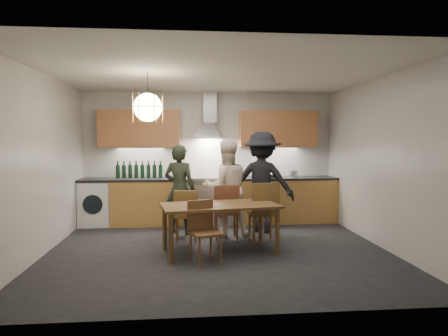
{
  "coord_description": "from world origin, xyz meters",
  "views": [
    {
      "loc": [
        -0.45,
        -5.85,
        1.64
      ],
      "look_at": [
        0.13,
        0.4,
        1.2
      ],
      "focal_mm": 32.0,
      "sensor_mm": 36.0,
      "label": 1
    }
  ],
  "objects": [
    {
      "name": "chair_back_mid",
      "position": [
        0.19,
        0.6,
        0.52
      ],
      "size": [
        0.41,
        0.41,
        0.91
      ],
      "rotation": [
        0.0,
        0.0,
        3.14
      ],
      "color": "brown",
      "rests_on": "ground"
    },
    {
      "name": "chair_front",
      "position": [
        -0.24,
        -0.55,
        0.47
      ],
      "size": [
        0.48,
        0.48,
        0.83
      ],
      "rotation": [
        0.0,
        0.0,
        0.38
      ],
      "color": "brown",
      "rests_on": "ground"
    },
    {
      "name": "counter_run",
      "position": [
        0.02,
        1.95,
        0.45
      ],
      "size": [
        5.0,
        0.62,
        0.9
      ],
      "color": "tan",
      "rests_on": "ground"
    },
    {
      "name": "person_right",
      "position": [
        0.88,
        1.17,
        0.89
      ],
      "size": [
        1.31,
        1.0,
        1.79
      ],
      "primitive_type": "imported",
      "rotation": [
        0.0,
        0.0,
        2.81
      ],
      "color": "black",
      "rests_on": "ground"
    },
    {
      "name": "ground",
      "position": [
        0.0,
        0.0,
        0.0
      ],
      "size": [
        5.0,
        5.0,
        0.0
      ],
      "primitive_type": "plane",
      "color": "black",
      "rests_on": "ground"
    },
    {
      "name": "stock_pot",
      "position": [
        1.67,
        1.98,
        0.96
      ],
      "size": [
        0.21,
        0.21,
        0.12
      ],
      "primitive_type": "cylinder",
      "rotation": [
        0.0,
        0.0,
        -0.27
      ],
      "color": "silver",
      "rests_on": "counter_run"
    },
    {
      "name": "pendant_lamp",
      "position": [
        -1.0,
        -0.1,
        2.1
      ],
      "size": [
        0.43,
        0.43,
        0.7
      ],
      "color": "black",
      "rests_on": "ground"
    },
    {
      "name": "wine_bottles",
      "position": [
        -1.38,
        2.04,
        1.07
      ],
      "size": [
        0.9,
        0.08,
        0.33
      ],
      "color": "black",
      "rests_on": "counter_run"
    },
    {
      "name": "chair_back_right",
      "position": [
        0.75,
        0.3,
        0.56
      ],
      "size": [
        0.46,
        0.46,
        0.98
      ],
      "rotation": [
        0.0,
        0.0,
        3.18
      ],
      "color": "brown",
      "rests_on": "ground"
    },
    {
      "name": "range_stove",
      "position": [
        0.0,
        1.94,
        0.44
      ],
      "size": [
        0.9,
        0.6,
        0.92
      ],
      "color": "silver",
      "rests_on": "ground"
    },
    {
      "name": "wall_fixtures",
      "position": [
        0.0,
        2.07,
        1.87
      ],
      "size": [
        4.3,
        0.54,
        1.1
      ],
      "color": "#C27B4A",
      "rests_on": "ground"
    },
    {
      "name": "mixing_bowl",
      "position": [
        1.25,
        1.95,
        0.94
      ],
      "size": [
        0.44,
        0.44,
        0.08
      ],
      "primitive_type": "imported",
      "rotation": [
        0.0,
        0.0,
        -0.35
      ],
      "color": "silver",
      "rests_on": "counter_run"
    },
    {
      "name": "person_mid",
      "position": [
        0.21,
        0.91,
        0.82
      ],
      "size": [
        0.88,
        0.73,
        1.64
      ],
      "primitive_type": "imported",
      "rotation": [
        0.0,
        0.0,
        3.29
      ],
      "color": "white",
      "rests_on": "ground"
    },
    {
      "name": "person_left",
      "position": [
        -0.59,
        1.12,
        0.78
      ],
      "size": [
        0.67,
        0.57,
        1.56
      ],
      "primitive_type": "imported",
      "rotation": [
        0.0,
        0.0,
        2.74
      ],
      "color": "black",
      "rests_on": "ground"
    },
    {
      "name": "chair_back_left",
      "position": [
        -0.48,
        0.54,
        0.48
      ],
      "size": [
        0.39,
        0.39,
        0.84
      ],
      "rotation": [
        0.0,
        0.0,
        3.12
      ],
      "color": "brown",
      "rests_on": "ground"
    },
    {
      "name": "room_shell",
      "position": [
        0.0,
        0.0,
        1.71
      ],
      "size": [
        5.02,
        4.52,
        2.61
      ],
      "color": "silver",
      "rests_on": "ground"
    },
    {
      "name": "dining_table",
      "position": [
        0.02,
        -0.11,
        0.62
      ],
      "size": [
        1.79,
        1.12,
        0.71
      ],
      "rotation": [
        0.0,
        0.0,
        0.18
      ],
      "color": "brown",
      "rests_on": "ground"
    }
  ]
}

